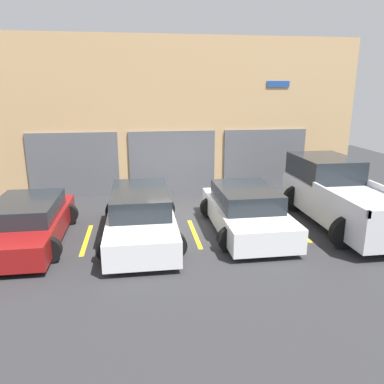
{
  "coord_description": "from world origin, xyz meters",
  "views": [
    {
      "loc": [
        -1.52,
        -11.33,
        4.01
      ],
      "look_at": [
        0.0,
        -0.95,
        1.1
      ],
      "focal_mm": 35.0,
      "sensor_mm": 36.0,
      "label": 1
    }
  ],
  "objects": [
    {
      "name": "van_right",
      "position": [
        -1.5,
        -1.41,
        0.62
      ],
      "size": [
        2.18,
        4.8,
        1.33
      ],
      "color": "white",
      "rests_on": "ground"
    },
    {
      "name": "parking_stripe_centre",
      "position": [
        -0.0,
        -1.45,
        0.0
      ],
      "size": [
        0.12,
        2.2,
        0.01
      ],
      "primitive_type": "cube",
      "color": "gold",
      "rests_on": "ground"
    },
    {
      "name": "sedan_white",
      "position": [
        1.5,
        -1.42,
        0.6
      ],
      "size": [
        2.24,
        4.2,
        1.28
      ],
      "color": "white",
      "rests_on": "ground"
    },
    {
      "name": "parking_stripe_left",
      "position": [
        -3.01,
        -1.45,
        0.0
      ],
      "size": [
        0.12,
        2.2,
        0.01
      ],
      "primitive_type": "cube",
      "color": "gold",
      "rests_on": "ground"
    },
    {
      "name": "parking_stripe_right",
      "position": [
        3.01,
        -1.45,
        0.0
      ],
      "size": [
        0.12,
        2.2,
        0.01
      ],
      "primitive_type": "cube",
      "color": "gold",
      "rests_on": "ground"
    },
    {
      "name": "pickup_truck",
      "position": [
        4.51,
        -1.14,
        0.87
      ],
      "size": [
        2.49,
        5.08,
        1.87
      ],
      "color": "silver",
      "rests_on": "ground"
    },
    {
      "name": "sedan_side",
      "position": [
        -4.51,
        -1.42,
        0.56
      ],
      "size": [
        2.23,
        4.25,
        1.17
      ],
      "color": "maroon",
      "rests_on": "ground"
    },
    {
      "name": "ground_plane",
      "position": [
        0.0,
        0.0,
        0.0
      ],
      "size": [
        28.0,
        28.0,
        0.0
      ],
      "primitive_type": "plane",
      "color": "#2D2D30"
    },
    {
      "name": "shophouse_building",
      "position": [
        -0.01,
        3.29,
        2.89
      ],
      "size": [
        14.26,
        0.68,
        5.91
      ],
      "color": "tan",
      "rests_on": "ground"
    }
  ]
}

